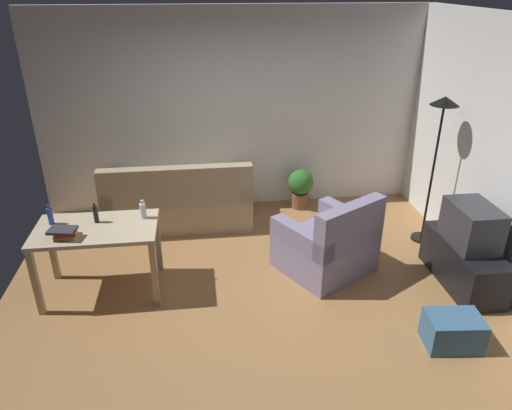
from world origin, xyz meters
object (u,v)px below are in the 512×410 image
desk (97,237)px  bottle_blue (50,216)px  tv (472,225)px  bottle_clear (143,210)px  potted_plant (300,186)px  storage_box (453,331)px  tv_stand (463,263)px  armchair (328,245)px  couch (179,203)px  torchiere_lamp (440,131)px  bottle_dark (96,214)px  book_stack (64,233)px

desk → bottle_blue: bearing=164.3°
tv → bottle_clear: size_ratio=3.00×
desk → potted_plant: (2.46, 1.72, -0.32)m
storage_box → bottle_blue: (-3.67, 1.35, 0.70)m
tv_stand → storage_box: (-0.57, -0.90, -0.09)m
armchair → bottle_clear: 2.04m
couch → torchiere_lamp: 3.33m
tv_stand → bottle_dark: bottle_dark is taller
tv → potted_plant: size_ratio=1.05×
potted_plant → storage_box: bearing=-75.4°
potted_plant → bottle_dark: bottle_dark is taller
armchair → torchiere_lamp: bearing=171.0°
potted_plant → book_stack: bearing=-144.8°
bottle_blue → book_stack: bottle_blue is taller
tv → book_stack: (-4.05, 0.15, 0.12)m
tv_stand → potted_plant: potted_plant is taller
bottle_blue → bottle_clear: 0.91m
torchiere_lamp → desk: torchiere_lamp is taller
tv_stand → bottle_clear: size_ratio=5.49×
armchair → storage_box: bearing=90.9°
torchiere_lamp → bottle_blue: 4.31m
bottle_blue → book_stack: size_ratio=0.78×
tv → bottle_clear: 3.38m
tv → torchiere_lamp: size_ratio=0.33×
couch → bottle_blue: (-1.21, -1.29, 0.55)m
tv → potted_plant: (-1.34, 2.05, -0.37)m
torchiere_lamp → book_stack: bearing=-168.8°
desk → armchair: 2.45m
armchair → bottle_blue: bottle_blue is taller
couch → potted_plant: bearing=-169.6°
torchiere_lamp → storage_box: (-0.57, -1.85, -1.26)m
potted_plant → book_stack: book_stack is taller
bottle_clear → bottle_blue: bearing=-178.5°
tv → book_stack: size_ratio=2.17×
tv_stand → bottle_clear: (-3.34, 0.47, 0.60)m
storage_box → bottle_clear: 3.17m
bottle_dark → storage_box: bearing=-22.5°
tv_stand → bottle_dark: bearing=83.5°
tv → storage_box: bearing=147.4°
potted_plant → armchair: 1.63m
armchair → book_stack: size_ratio=4.34×
bottle_blue → book_stack: bearing=-57.0°
potted_plant → book_stack: (-2.70, -1.90, 0.49)m
armchair → potted_plant: bearing=-121.3°
potted_plant → torchiere_lamp: bearing=-39.4°
bottle_dark → armchair: bearing=-0.4°
couch → storage_box: 3.62m
bottle_clear → bottle_dark: bearing=-175.2°
armchair → storage_box: size_ratio=2.50×
tv → bottle_clear: (-3.34, 0.47, 0.14)m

